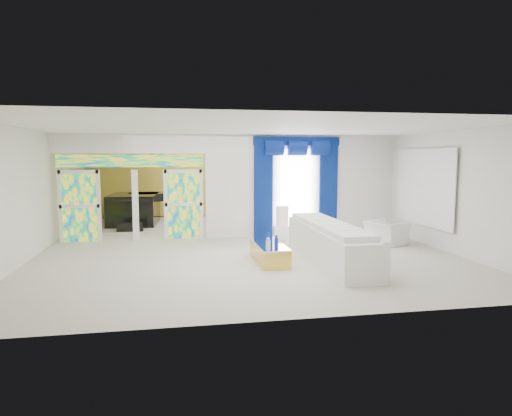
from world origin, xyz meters
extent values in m
plane|color=#B7AF9E|center=(0.00, 0.00, 0.00)|extent=(12.00, 12.00, 0.00)
cube|color=white|center=(2.15, 1.00, 1.50)|extent=(5.70, 0.18, 3.00)
cube|color=white|center=(-2.85, 1.00, 2.73)|extent=(4.30, 0.18, 0.55)
cube|color=#994C3F|center=(-4.28, 1.00, 1.00)|extent=(0.95, 0.04, 2.00)
cube|color=#994C3F|center=(-1.42, 1.00, 1.00)|extent=(0.95, 0.04, 2.00)
cube|color=#994C3F|center=(-2.85, 1.00, 2.25)|extent=(4.00, 0.05, 0.35)
cube|color=white|center=(1.90, 0.90, 1.45)|extent=(1.00, 0.02, 2.30)
cube|color=#030F4A|center=(0.90, 0.87, 1.40)|extent=(0.55, 0.10, 2.80)
cube|color=#030F4A|center=(2.90, 0.87, 1.40)|extent=(0.55, 0.10, 2.80)
cube|color=#030F4A|center=(1.90, 0.87, 2.82)|extent=(2.60, 0.12, 0.25)
cube|color=white|center=(4.94, -1.00, 1.55)|extent=(0.04, 2.70, 1.90)
cube|color=gold|center=(0.00, 5.90, 1.50)|extent=(9.70, 0.12, 2.90)
cube|color=white|center=(1.75, -2.58, 0.39)|extent=(0.89, 4.06, 0.77)
cube|color=gold|center=(0.40, -2.28, 0.20)|extent=(0.60, 1.79, 0.40)
cube|color=white|center=(1.67, 0.44, 0.18)|extent=(1.11, 0.37, 0.37)
cylinder|color=white|center=(1.37, 0.44, 0.66)|extent=(0.36, 0.36, 0.58)
imported|color=white|center=(3.94, -0.88, 0.31)|extent=(1.16, 1.22, 0.63)
cube|color=black|center=(-3.08, 4.23, 0.53)|extent=(1.76, 2.21, 1.05)
cube|color=black|center=(-3.08, 2.63, 0.14)|extent=(0.84, 0.38, 0.27)
cube|color=tan|center=(-4.40, 3.10, 0.37)|extent=(0.56, 0.52, 0.75)
sphere|color=gold|center=(-2.30, 3.40, 2.65)|extent=(0.60, 0.60, 0.60)
cylinder|color=silver|center=(0.33, -2.51, 0.46)|extent=(0.10, 0.10, 0.12)
cylinder|color=#161D99|center=(0.46, -2.77, 0.51)|extent=(0.09, 0.09, 0.23)
cylinder|color=#162697|center=(0.37, -2.30, 0.51)|extent=(0.08, 0.08, 0.23)
camera|label=1|loc=(-1.72, -12.20, 2.37)|focal=31.89mm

